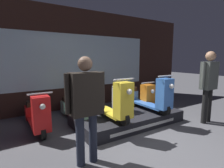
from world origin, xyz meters
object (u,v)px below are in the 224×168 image
(scooter_display_right, at_px, (148,96))
(scooter_backrow_0, at_px, (37,115))
(person_right_browsing, at_px, (209,81))
(scooter_backrow_3, at_px, (135,99))
(scooter_backrow_2, at_px, (109,103))
(scooter_backrow_1, at_px, (77,108))
(scooter_display_left, at_px, (109,103))
(person_left_browsing, at_px, (86,101))

(scooter_display_right, bearing_deg, scooter_backrow_0, 162.25)
(scooter_backrow_0, distance_m, person_right_browsing, 4.23)
(scooter_backrow_3, distance_m, person_right_browsing, 2.12)
(scooter_backrow_2, bearing_deg, scooter_backrow_1, 180.00)
(scooter_display_left, xyz_separation_m, scooter_backrow_2, (0.50, 0.84, -0.28))
(scooter_backrow_1, relative_size, person_right_browsing, 0.95)
(scooter_backrow_0, bearing_deg, scooter_backrow_2, 0.00)
(scooter_backrow_0, distance_m, scooter_backrow_1, 0.96)
(scooter_backrow_1, bearing_deg, person_right_browsing, -32.75)
(scooter_display_right, distance_m, scooter_backrow_2, 1.13)
(person_left_browsing, bearing_deg, scooter_backrow_1, 73.63)
(scooter_display_left, xyz_separation_m, scooter_display_right, (1.20, 0.00, 0.00))
(scooter_display_left, height_order, scooter_backrow_3, scooter_display_left)
(scooter_backrow_3, height_order, person_left_browsing, person_left_browsing)
(scooter_display_right, bearing_deg, scooter_backrow_2, 129.79)
(scooter_backrow_2, bearing_deg, scooter_backrow_0, 180.00)
(scooter_display_right, height_order, person_left_browsing, person_left_browsing)
(scooter_display_left, bearing_deg, person_right_browsing, -22.29)
(scooter_backrow_3, bearing_deg, scooter_display_right, -107.35)
(scooter_backrow_0, relative_size, person_right_browsing, 0.95)
(scooter_display_left, relative_size, scooter_backrow_3, 1.00)
(scooter_display_right, xyz_separation_m, scooter_backrow_1, (-1.66, 0.84, -0.28))
(scooter_display_right, bearing_deg, scooter_display_left, 180.00)
(scooter_display_left, bearing_deg, scooter_backrow_3, 29.83)
(person_right_browsing, bearing_deg, scooter_display_left, 157.71)
(scooter_backrow_0, xyz_separation_m, scooter_backrow_3, (2.89, 0.00, 0.00))
(scooter_display_left, distance_m, person_right_browsing, 2.56)
(scooter_backrow_0, relative_size, person_left_browsing, 1.03)
(scooter_backrow_1, height_order, person_right_browsing, person_right_browsing)
(scooter_backrow_0, bearing_deg, person_left_browsing, -76.39)
(scooter_backrow_2, bearing_deg, scooter_display_right, -50.21)
(person_left_browsing, distance_m, person_right_browsing, 3.32)
(scooter_backrow_2, height_order, scooter_backrow_3, same)
(scooter_display_left, xyz_separation_m, person_right_browsing, (2.33, -0.96, 0.44))
(scooter_display_right, bearing_deg, scooter_backrow_3, 72.65)
(scooter_backrow_3, bearing_deg, scooter_backrow_1, 180.00)
(scooter_backrow_0, relative_size, scooter_backrow_1, 1.00)
(scooter_backrow_3, bearing_deg, scooter_backrow_2, 180.00)
(scooter_backrow_3, xyz_separation_m, person_right_browsing, (0.87, -1.80, 0.72))
(scooter_display_right, bearing_deg, person_left_browsing, -156.42)
(scooter_backrow_2, distance_m, person_right_browsing, 2.66)
(scooter_display_left, bearing_deg, scooter_backrow_0, 149.42)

